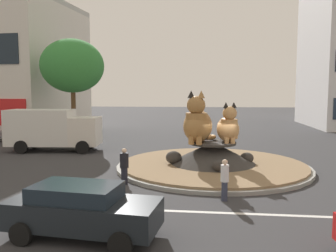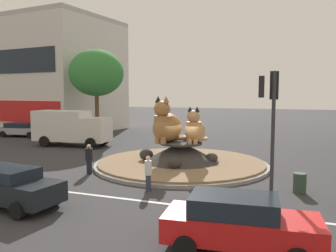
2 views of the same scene
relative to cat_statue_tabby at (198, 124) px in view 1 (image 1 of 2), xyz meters
name	(u,v)px [view 1 (image 1 of 2)]	position (x,y,z in m)	size (l,w,h in m)	color
ground_plane	(212,168)	(0.82, 0.33, -2.47)	(160.00, 160.00, 0.00)	#333335
lane_centreline	(215,213)	(0.82, -6.77, -2.46)	(112.00, 0.20, 0.01)	silver
roundabout_island	(212,159)	(0.82, 0.32, -1.99)	(10.46, 10.46, 1.45)	gray
cat_statue_tabby	(198,124)	(0.00, 0.00, 0.00)	(1.96, 2.76, 2.78)	#9E703D
cat_statue_calico	(228,127)	(1.65, 0.42, -0.22)	(1.41, 2.29, 2.18)	tan
broadleaf_tree_behind_island	(72,66)	(-10.44, 8.85, 3.80)	(5.10, 5.10, 8.46)	brown
pedestrian_black_shirt	(124,166)	(-3.19, -3.48, -1.61)	(0.39, 0.39, 1.64)	black
pedestrian_white_shirt	(225,179)	(1.19, -5.39, -1.61)	(0.31, 0.31, 1.61)	#33384C
sedan_on_far_lane	(82,209)	(-3.01, -9.22, -1.65)	(4.47, 2.30, 1.53)	black
delivery_box_truck	(52,129)	(-10.35, 4.63, -0.87)	(6.52, 3.03, 2.94)	silver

